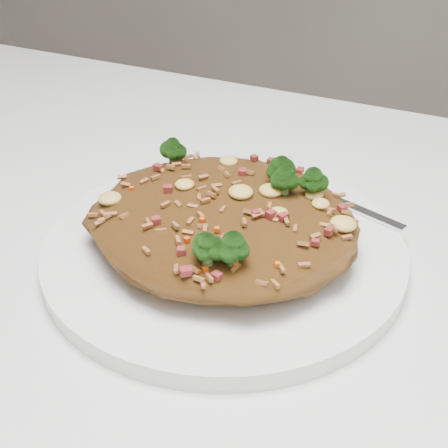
{
  "coord_description": "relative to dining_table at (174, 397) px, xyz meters",
  "views": [
    {
      "loc": [
        0.17,
        -0.28,
        1.03
      ],
      "look_at": [
        0.01,
        0.07,
        0.78
      ],
      "focal_mm": 50.0,
      "sensor_mm": 36.0,
      "label": 1
    }
  ],
  "objects": [
    {
      "name": "fork",
      "position": [
        0.06,
        0.16,
        0.11
      ],
      "size": [
        0.16,
        0.07,
        0.0
      ],
      "rotation": [
        0.0,
        0.0,
        -0.32
      ],
      "color": "silver",
      "rests_on": "plate"
    },
    {
      "name": "plate",
      "position": [
        0.01,
        0.07,
        0.1
      ],
      "size": [
        0.27,
        0.27,
        0.01
      ],
      "primitive_type": "cylinder",
      "color": "white",
      "rests_on": "dining_table"
    },
    {
      "name": "fried_rice",
      "position": [
        0.01,
        0.07,
        0.13
      ],
      "size": [
        0.2,
        0.18,
        0.06
      ],
      "color": "brown",
      "rests_on": "plate"
    },
    {
      "name": "dining_table",
      "position": [
        0.0,
        0.0,
        0.0
      ],
      "size": [
        1.2,
        0.8,
        0.75
      ],
      "color": "silver",
      "rests_on": "ground"
    }
  ]
}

